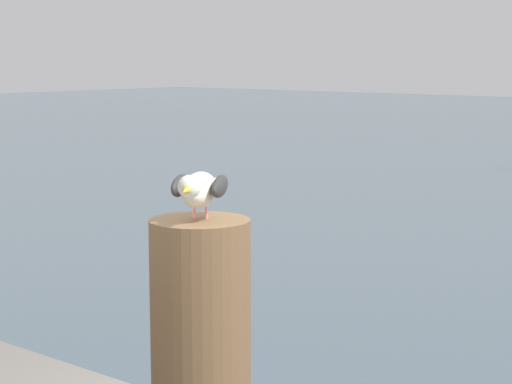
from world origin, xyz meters
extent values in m
cylinder|color=#4C3823|center=(-0.73, -0.39, 2.07)|extent=(0.29, 0.29, 0.77)
cylinder|color=#C66660|center=(-0.75, -0.39, 2.48)|extent=(0.01, 0.01, 0.04)
cylinder|color=#C66660|center=(-0.72, -0.37, 2.48)|extent=(0.01, 0.01, 0.04)
ellipsoid|color=white|center=(-0.73, -0.39, 2.54)|extent=(0.20, 0.24, 0.10)
sphere|color=white|center=(-0.66, -0.50, 2.57)|extent=(0.06, 0.06, 0.06)
cone|color=gold|center=(-0.63, -0.55, 2.57)|extent=(0.04, 0.05, 0.02)
cube|color=white|center=(-0.80, -0.27, 2.55)|extent=(0.10, 0.10, 0.01)
ellipsoid|color=#313131|center=(-0.78, -0.41, 2.55)|extent=(0.13, 0.18, 0.06)
ellipsoid|color=#313131|center=(-0.69, -0.35, 2.55)|extent=(0.13, 0.18, 0.06)
camera|label=1|loc=(1.01, -2.25, 2.92)|focal=64.21mm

